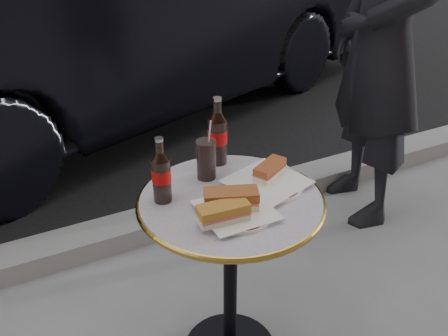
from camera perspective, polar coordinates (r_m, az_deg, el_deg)
name	(u,v)px	position (r m, az deg, el deg)	size (l,w,h in m)	color
asphalt_road	(32,46)	(6.45, -21.08, 12.89)	(40.00, 8.00, 0.00)	black
curb	(151,224)	(2.71, -8.29, -6.39)	(40.00, 0.20, 0.12)	gray
bistro_table	(230,283)	(1.86, 0.72, -12.97)	(0.62, 0.62, 0.73)	#BAB2C4
plate_left	(236,212)	(1.56, 1.38, -5.05)	(0.23, 0.23, 0.01)	silver
plate_right	(267,184)	(1.71, 4.91, -1.79)	(0.25, 0.25, 0.01)	white
sandwich_left_a	(223,213)	(1.49, -0.09, -5.22)	(0.16, 0.07, 0.05)	#B6762E
sandwich_left_b	(231,200)	(1.55, 0.83, -3.67)	(0.17, 0.08, 0.06)	#9C5027
sandwich_right	(270,170)	(1.73, 5.26, -0.26)	(0.14, 0.06, 0.05)	#994927
cola_bottle_left	(161,170)	(1.58, -7.21, -0.23)	(0.06, 0.06, 0.23)	black
cola_bottle_right	(218,131)	(1.79, -0.74, 4.27)	(0.07, 0.07, 0.26)	black
cola_glass	(206,159)	(1.72, -2.05, 0.98)	(0.07, 0.07, 0.14)	black
parked_car	(123,16)	(4.03, -11.52, 16.62)	(4.69, 1.63, 1.54)	black
pedestrian	(383,43)	(2.64, 17.72, 13.45)	(0.70, 0.46, 1.91)	black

